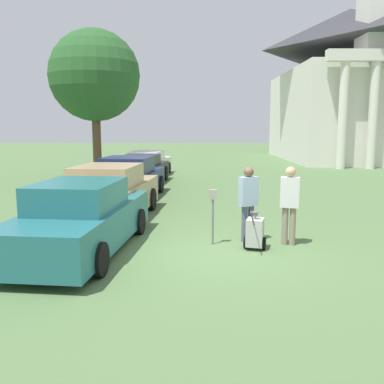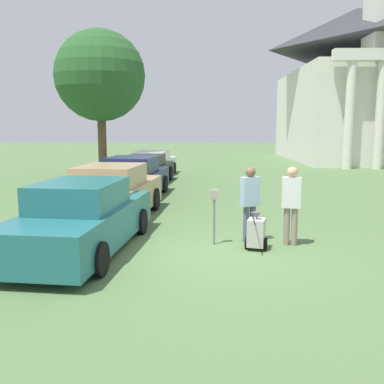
# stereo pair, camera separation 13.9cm
# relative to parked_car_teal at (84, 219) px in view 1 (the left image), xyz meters

# --- Properties ---
(ground_plane) EXTENTS (120.00, 120.00, 0.00)m
(ground_plane) POSITION_rel_parked_car_teal_xyz_m (2.91, -0.15, -0.71)
(ground_plane) COLOR #517042
(parked_car_teal) EXTENTS (2.35, 5.19, 1.55)m
(parked_car_teal) POSITION_rel_parked_car_teal_xyz_m (0.00, 0.00, 0.00)
(parked_car_teal) COLOR #23666B
(parked_car_teal) RESTS_ON ground_plane
(parked_car_tan) EXTENTS (2.41, 5.25, 1.60)m
(parked_car_tan) POSITION_rel_parked_car_teal_xyz_m (0.00, 3.11, 0.04)
(parked_car_tan) COLOR tan
(parked_car_tan) RESTS_ON ground_plane
(parked_car_navy) EXTENTS (2.42, 4.90, 1.57)m
(parked_car_navy) POSITION_rel_parked_car_teal_xyz_m (0.00, 6.90, 0.01)
(parked_car_navy) COLOR #19234C
(parked_car_navy) RESTS_ON ground_plane
(parked_car_black) EXTENTS (2.34, 5.30, 1.38)m
(parked_car_black) POSITION_rel_parked_car_teal_xyz_m (0.00, 10.70, -0.05)
(parked_car_black) COLOR black
(parked_car_black) RESTS_ON ground_plane
(parked_car_white) EXTENTS (2.31, 5.28, 1.38)m
(parked_car_white) POSITION_rel_parked_car_teal_xyz_m (0.00, 13.88, -0.06)
(parked_car_white) COLOR silver
(parked_car_white) RESTS_ON ground_plane
(parking_meter) EXTENTS (0.18, 0.09, 1.28)m
(parking_meter) POSITION_rel_parked_car_teal_xyz_m (2.86, 0.54, 0.19)
(parking_meter) COLOR slate
(parking_meter) RESTS_ON ground_plane
(person_worker) EXTENTS (0.47, 0.36, 1.77)m
(person_worker) POSITION_rel_parked_car_teal_xyz_m (3.70, 0.81, 0.31)
(person_worker) COLOR #515670
(person_worker) RESTS_ON ground_plane
(person_supervisor) EXTENTS (0.46, 0.32, 1.81)m
(person_supervisor) POSITION_rel_parked_car_teal_xyz_m (4.60, 0.51, 0.33)
(person_supervisor) COLOR gray
(person_supervisor) RESTS_ON ground_plane
(equipment_cart) EXTENTS (0.53, 1.00, 1.00)m
(equipment_cart) POSITION_rel_parked_car_teal_xyz_m (3.77, 0.15, -0.32)
(equipment_cart) COLOR #B2B2AD
(equipment_cart) RESTS_ON ground_plane
(church) EXTENTS (9.68, 15.34, 27.51)m
(church) POSITION_rel_parked_car_teal_xyz_m (14.70, 25.38, 5.86)
(church) COLOR silver
(church) RESTS_ON ground_plane
(shade_tree) EXTENTS (4.63, 4.63, 7.56)m
(shade_tree) POSITION_rel_parked_car_teal_xyz_m (-2.59, 13.43, 4.52)
(shade_tree) COLOR brown
(shade_tree) RESTS_ON ground_plane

